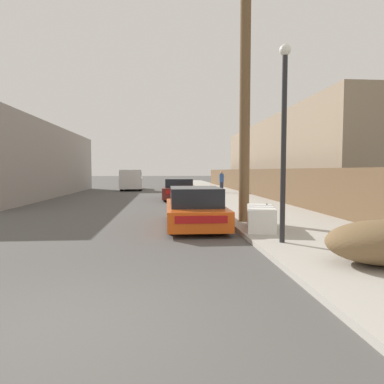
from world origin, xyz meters
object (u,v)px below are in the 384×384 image
(utility_pole, at_px, (245,77))
(pedestrian, at_px, (222,181))
(parked_sports_car_red, at_px, (194,208))
(street_lamp, at_px, (284,129))
(discarded_fridge, at_px, (261,218))
(pickup_truck, at_px, (131,180))
(car_parked_mid, at_px, (180,190))

(utility_pole, xyz_separation_m, pedestrian, (1.75, 14.68, -3.83))
(utility_pole, distance_m, pedestrian, 15.27)
(parked_sports_car_red, xyz_separation_m, street_lamp, (1.77, -3.19, 2.18))
(utility_pole, relative_size, pedestrian, 5.55)
(discarded_fridge, relative_size, pedestrian, 1.10)
(discarded_fridge, height_order, pedestrian, pedestrian)
(pickup_truck, bearing_deg, car_parked_mid, 107.39)
(discarded_fridge, bearing_deg, car_parked_mid, 111.80)
(utility_pole, bearing_deg, parked_sports_car_red, -173.95)
(parked_sports_car_red, height_order, utility_pole, utility_pole)
(street_lamp, bearing_deg, utility_pole, 91.92)
(pickup_truck, distance_m, utility_pole, 21.58)
(street_lamp, height_order, pedestrian, street_lamp)
(parked_sports_car_red, height_order, car_parked_mid, car_parked_mid)
(discarded_fridge, height_order, utility_pole, utility_pole)
(car_parked_mid, distance_m, pickup_truck, 11.36)
(car_parked_mid, distance_m, pedestrian, 5.94)
(parked_sports_car_red, height_order, street_lamp, street_lamp)
(car_parked_mid, bearing_deg, street_lamp, -78.03)
(discarded_fridge, distance_m, pedestrian, 16.34)
(discarded_fridge, bearing_deg, parked_sports_car_red, 154.70)
(pickup_truck, height_order, utility_pole, utility_pole)
(car_parked_mid, height_order, pickup_truck, pickup_truck)
(discarded_fridge, relative_size, parked_sports_car_red, 0.40)
(discarded_fridge, xyz_separation_m, street_lamp, (-0.01, -1.79, 2.30))
(discarded_fridge, relative_size, street_lamp, 0.40)
(pedestrian, bearing_deg, utility_pole, -96.78)
(parked_sports_car_red, distance_m, car_parked_mid, 10.00)
(pickup_truck, xyz_separation_m, street_lamp, (5.70, -23.84, 1.83))
(parked_sports_car_red, distance_m, street_lamp, 4.25)
(pickup_truck, bearing_deg, utility_pole, 102.43)
(pickup_truck, distance_m, pedestrian, 9.35)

